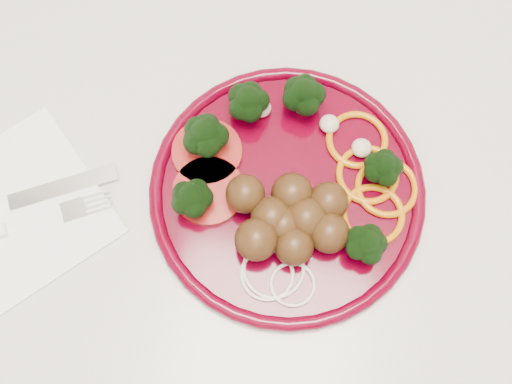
# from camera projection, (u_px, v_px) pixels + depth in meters

# --- Properties ---
(counter) EXTENTS (2.40, 0.60, 0.90)m
(counter) POSITION_uv_depth(u_px,v_px,m) (268.00, 267.00, 1.09)
(counter) COLOR beige
(counter) RESTS_ON ground
(plate) EXTENTS (0.28, 0.28, 0.06)m
(plate) POSITION_uv_depth(u_px,v_px,m) (288.00, 190.00, 0.64)
(plate) COLOR #4A0011
(plate) RESTS_ON counter
(napkin) EXTENTS (0.24, 0.24, 0.00)m
(napkin) POSITION_uv_depth(u_px,v_px,m) (14.00, 212.00, 0.65)
(napkin) COLOR white
(napkin) RESTS_ON counter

